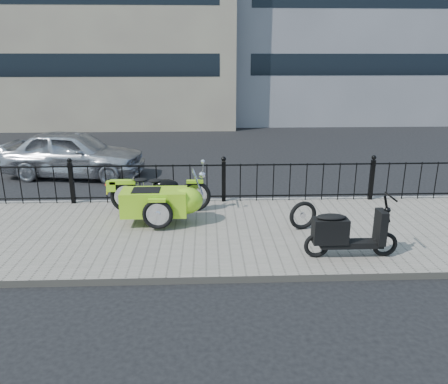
{
  "coord_description": "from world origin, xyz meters",
  "views": [
    {
      "loc": [
        -0.39,
        -8.47,
        3.4
      ],
      "look_at": [
        -0.05,
        -0.1,
        0.78
      ],
      "focal_mm": 35.0,
      "sensor_mm": 36.0,
      "label": 1
    }
  ],
  "objects_px": {
    "scooter": "(345,234)",
    "sedan_car": "(74,153)",
    "motorcycle_sidecar": "(164,200)",
    "spare_tire": "(303,215)"
  },
  "relations": [
    {
      "from": "spare_tire",
      "to": "sedan_car",
      "type": "xyz_separation_m",
      "value": [
        -5.73,
        4.62,
        0.28
      ]
    },
    {
      "from": "motorcycle_sidecar",
      "to": "sedan_car",
      "type": "relative_size",
      "value": 0.56
    },
    {
      "from": "scooter",
      "to": "spare_tire",
      "type": "bearing_deg",
      "value": 109.27
    },
    {
      "from": "scooter",
      "to": "spare_tire",
      "type": "distance_m",
      "value": 1.34
    },
    {
      "from": "scooter",
      "to": "sedan_car",
      "type": "height_order",
      "value": "sedan_car"
    },
    {
      "from": "motorcycle_sidecar",
      "to": "spare_tire",
      "type": "distance_m",
      "value": 2.82
    },
    {
      "from": "motorcycle_sidecar",
      "to": "scooter",
      "type": "bearing_deg",
      "value": -29.29
    },
    {
      "from": "scooter",
      "to": "sedan_car",
      "type": "xyz_separation_m",
      "value": [
        -6.17,
        5.88,
        0.15
      ]
    },
    {
      "from": "scooter",
      "to": "spare_tire",
      "type": "xyz_separation_m",
      "value": [
        -0.44,
        1.26,
        -0.14
      ]
    },
    {
      "from": "sedan_car",
      "to": "motorcycle_sidecar",
      "type": "bearing_deg",
      "value": -135.13
    }
  ]
}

